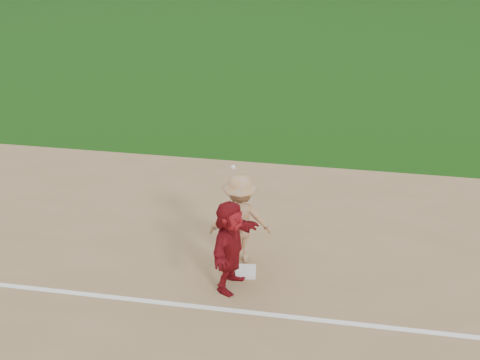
# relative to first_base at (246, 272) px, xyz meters

# --- Properties ---
(ground) EXTENTS (160.00, 160.00, 0.00)m
(ground) POSITION_rel_first_base_xyz_m (-0.32, -0.28, -0.06)
(ground) COLOR #14410C
(ground) RESTS_ON ground
(foul_line) EXTENTS (60.00, 0.10, 0.01)m
(foul_line) POSITION_rel_first_base_xyz_m (-0.32, -1.08, -0.04)
(foul_line) COLOR white
(foul_line) RESTS_ON infield_dirt
(first_base) EXTENTS (0.41, 0.41, 0.08)m
(first_base) POSITION_rel_first_base_xyz_m (0.00, 0.00, 0.00)
(first_base) COLOR white
(first_base) RESTS_ON infield_dirt
(base_runner) EXTENTS (0.86, 1.64, 1.69)m
(base_runner) POSITION_rel_first_base_xyz_m (-0.21, -0.41, 0.81)
(base_runner) COLOR maroon
(base_runner) RESTS_ON infield_dirt
(first_base_play) EXTENTS (1.24, 0.89, 2.18)m
(first_base_play) POSITION_rel_first_base_xyz_m (-0.18, 0.43, 0.84)
(first_base_play) COLOR #9A9A9D
(first_base_play) RESTS_ON infield_dirt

